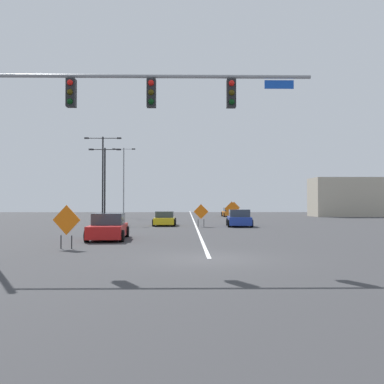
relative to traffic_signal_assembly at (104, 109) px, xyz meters
name	(u,v)px	position (x,y,z in m)	size (l,w,h in m)	color
ground	(209,259)	(3.92, 0.02, -5.58)	(139.70, 139.70, 0.00)	#38383A
road_centre_stripe	(193,218)	(3.92, 38.82, -5.58)	(0.16, 77.61, 0.01)	white
traffic_signal_assembly	(104,109)	(0.00, 0.00, 0.00)	(12.07, 0.44, 7.38)	gray
street_lamp_mid_right	(105,179)	(-4.71, 24.63, -1.25)	(3.06, 0.24, 7.27)	black
street_lamp_near_right	(124,177)	(-5.24, 40.41, -0.20)	(3.05, 0.24, 9.30)	gray
street_lamp_far_right	(103,172)	(-5.57, 28.02, -0.36)	(3.82, 0.24, 8.87)	black
construction_sign_left_lane	(201,213)	(4.33, 19.93, -4.39)	(1.26, 0.13, 1.91)	orange
construction_sign_left_shoulder	(66,222)	(-2.34, 3.41, -4.36)	(1.32, 0.32, 1.97)	orange
construction_sign_right_shoulder	(232,210)	(7.46, 24.69, -4.23)	(1.37, 0.29, 2.14)	orange
construction_sign_right_lane	(236,212)	(8.23, 28.11, -4.49)	(1.11, 0.25, 1.75)	orange
construction_sign_median_far	(234,208)	(8.57, 32.61, -4.24)	(1.35, 0.13, 2.12)	orange
car_red_near	(108,227)	(-1.32, 8.15, -4.90)	(2.26, 4.59, 1.47)	red
car_orange_mid	(230,212)	(9.29, 44.02, -4.97)	(2.17, 4.17, 1.28)	orange
car_yellow_passing	(165,219)	(1.16, 21.85, -5.00)	(1.98, 3.85, 1.26)	gold
car_blue_approaching	(239,219)	(7.62, 20.39, -4.91)	(2.24, 4.03, 1.46)	#1E389E
roadside_building_east	(344,197)	(25.97, 44.91, -2.80)	(9.25, 5.24, 5.56)	#B2A893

